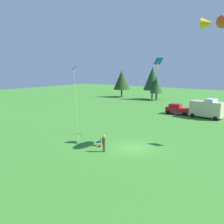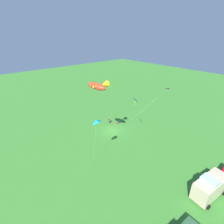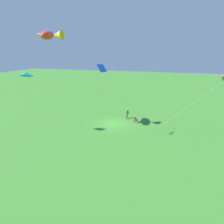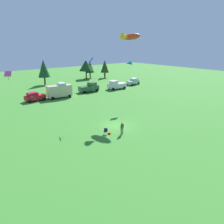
{
  "view_description": "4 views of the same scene",
  "coord_description": "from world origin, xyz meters",
  "px_view_note": "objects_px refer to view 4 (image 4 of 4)",
  "views": [
    {
      "loc": [
        14.36,
        -22.98,
        8.5
      ],
      "look_at": [
        -2.87,
        0.11,
        3.56
      ],
      "focal_mm": 42.0,
      "sensor_mm": 36.0,
      "label": 1
    },
    {
      "loc": [
        22.13,
        25.77,
        20.51
      ],
      "look_at": [
        -1.03,
        -1.22,
        3.97
      ],
      "focal_mm": 28.0,
      "sensor_mm": 36.0,
      "label": 2
    },
    {
      "loc": [
        -6.93,
        24.85,
        10.96
      ],
      "look_at": [
        -0.5,
        2.53,
        2.93
      ],
      "focal_mm": 28.0,
      "sensor_mm": 36.0,
      "label": 3
    },
    {
      "loc": [
        -19.9,
        -23.45,
        11.85
      ],
      "look_at": [
        -1.21,
        -0.32,
        2.42
      ],
      "focal_mm": 35.0,
      "sensor_mm": 36.0,
      "label": 4
    }
  ],
  "objects_px": {
    "kite_diamond_blue": "(91,62)",
    "folding_chair": "(106,131)",
    "kite_large_fish": "(130,37)",
    "kite_delta_teal": "(131,62)",
    "backpack_on_grass": "(109,133)",
    "car_silver_compact": "(133,81)",
    "car_red_sedan": "(34,97)",
    "truck_white_pickup": "(116,85)",
    "truck_green_flatbed": "(89,88)",
    "van_camper_beige": "(59,91)",
    "kite_diamond_rainbow": "(11,77)",
    "person_kite_flyer": "(122,127)"
  },
  "relations": [
    {
      "from": "truck_white_pickup",
      "to": "kite_delta_teal",
      "type": "bearing_deg",
      "value": 66.86
    },
    {
      "from": "person_kite_flyer",
      "to": "car_red_sedan",
      "type": "bearing_deg",
      "value": -158.87
    },
    {
      "from": "car_red_sedan",
      "to": "kite_delta_teal",
      "type": "xyz_separation_m",
      "value": [
        13.44,
        -15.17,
        7.46
      ]
    },
    {
      "from": "backpack_on_grass",
      "to": "kite_diamond_rainbow",
      "type": "relative_size",
      "value": 0.04
    },
    {
      "from": "truck_green_flatbed",
      "to": "kite_diamond_blue",
      "type": "relative_size",
      "value": 0.53
    },
    {
      "from": "truck_white_pickup",
      "to": "backpack_on_grass",
      "type": "bearing_deg",
      "value": 55.67
    },
    {
      "from": "folding_chair",
      "to": "car_red_sedan",
      "type": "bearing_deg",
      "value": -130.81
    },
    {
      "from": "backpack_on_grass",
      "to": "car_silver_compact",
      "type": "xyz_separation_m",
      "value": [
        28.42,
        24.53,
        0.84
      ]
    },
    {
      "from": "person_kite_flyer",
      "to": "folding_chair",
      "type": "height_order",
      "value": "person_kite_flyer"
    },
    {
      "from": "folding_chair",
      "to": "car_red_sedan",
      "type": "relative_size",
      "value": 0.19
    },
    {
      "from": "truck_green_flatbed",
      "to": "truck_white_pickup",
      "type": "relative_size",
      "value": 0.98
    },
    {
      "from": "truck_white_pickup",
      "to": "kite_diamond_blue",
      "type": "height_order",
      "value": "kite_diamond_blue"
    },
    {
      "from": "kite_large_fish",
      "to": "kite_delta_teal",
      "type": "relative_size",
      "value": 1.53
    },
    {
      "from": "kite_large_fish",
      "to": "kite_delta_teal",
      "type": "height_order",
      "value": "kite_large_fish"
    },
    {
      "from": "folding_chair",
      "to": "car_silver_compact",
      "type": "relative_size",
      "value": 0.19
    },
    {
      "from": "truck_green_flatbed",
      "to": "kite_diamond_blue",
      "type": "xyz_separation_m",
      "value": [
        -10.25,
        -16.6,
        7.87
      ]
    },
    {
      "from": "backpack_on_grass",
      "to": "car_silver_compact",
      "type": "relative_size",
      "value": 0.07
    },
    {
      "from": "car_red_sedan",
      "to": "kite_diamond_rainbow",
      "type": "height_order",
      "value": "kite_diamond_rainbow"
    },
    {
      "from": "truck_white_pickup",
      "to": "folding_chair",
      "type": "bearing_deg",
      "value": 54.75
    },
    {
      "from": "backpack_on_grass",
      "to": "car_silver_compact",
      "type": "bearing_deg",
      "value": 40.8
    },
    {
      "from": "kite_diamond_blue",
      "to": "folding_chair",
      "type": "bearing_deg",
      "value": -111.31
    },
    {
      "from": "kite_large_fish",
      "to": "backpack_on_grass",
      "type": "bearing_deg",
      "value": -145.55
    },
    {
      "from": "car_red_sedan",
      "to": "truck_white_pickup",
      "type": "xyz_separation_m",
      "value": [
        21.64,
        -1.29,
        0.15
      ]
    },
    {
      "from": "van_camper_beige",
      "to": "kite_delta_teal",
      "type": "relative_size",
      "value": 0.64
    },
    {
      "from": "truck_green_flatbed",
      "to": "car_silver_compact",
      "type": "xyz_separation_m",
      "value": [
        15.64,
        0.17,
        -0.15
      ]
    },
    {
      "from": "person_kite_flyer",
      "to": "kite_diamond_blue",
      "type": "height_order",
      "value": "kite_diamond_blue"
    },
    {
      "from": "person_kite_flyer",
      "to": "kite_diamond_rainbow",
      "type": "distance_m",
      "value": 15.17
    },
    {
      "from": "kite_large_fish",
      "to": "kite_diamond_rainbow",
      "type": "distance_m",
      "value": 20.27
    },
    {
      "from": "van_camper_beige",
      "to": "kite_large_fish",
      "type": "relative_size",
      "value": 0.42
    },
    {
      "from": "van_camper_beige",
      "to": "car_silver_compact",
      "type": "xyz_separation_m",
      "value": [
        24.28,
        1.15,
        -0.69
      ]
    },
    {
      "from": "backpack_on_grass",
      "to": "car_silver_compact",
      "type": "distance_m",
      "value": 37.56
    },
    {
      "from": "kite_large_fish",
      "to": "kite_diamond_rainbow",
      "type": "bearing_deg",
      "value": -178.85
    },
    {
      "from": "truck_white_pickup",
      "to": "car_silver_compact",
      "type": "relative_size",
      "value": 1.18
    },
    {
      "from": "person_kite_flyer",
      "to": "truck_white_pickup",
      "type": "bearing_deg",
      "value": 156.39
    },
    {
      "from": "van_camper_beige",
      "to": "kite_large_fish",
      "type": "distance_m",
      "value": 20.89
    },
    {
      "from": "truck_white_pickup",
      "to": "kite_large_fish",
      "type": "height_order",
      "value": "kite_large_fish"
    },
    {
      "from": "person_kite_flyer",
      "to": "van_camper_beige",
      "type": "distance_m",
      "value": 24.59
    },
    {
      "from": "person_kite_flyer",
      "to": "kite_delta_teal",
      "type": "distance_m",
      "value": 16.34
    },
    {
      "from": "car_silver_compact",
      "to": "kite_diamond_rainbow",
      "type": "bearing_deg",
      "value": -162.96
    },
    {
      "from": "truck_green_flatbed",
      "to": "car_red_sedan",
      "type": "bearing_deg",
      "value": -174.97
    },
    {
      "from": "person_kite_flyer",
      "to": "truck_green_flatbed",
      "type": "distance_m",
      "value": 27.86
    },
    {
      "from": "car_red_sedan",
      "to": "kite_diamond_blue",
      "type": "relative_size",
      "value": 0.44
    },
    {
      "from": "van_camper_beige",
      "to": "kite_delta_teal",
      "type": "bearing_deg",
      "value": -54.44
    },
    {
      "from": "kite_large_fish",
      "to": "kite_diamond_blue",
      "type": "xyz_separation_m",
      "value": [
        -7.19,
        1.1,
        -3.9
      ]
    },
    {
      "from": "backpack_on_grass",
      "to": "kite_delta_teal",
      "type": "height_order",
      "value": "kite_delta_teal"
    },
    {
      "from": "car_red_sedan",
      "to": "kite_delta_teal",
      "type": "height_order",
      "value": "kite_delta_teal"
    },
    {
      "from": "backpack_on_grass",
      "to": "car_silver_compact",
      "type": "height_order",
      "value": "car_silver_compact"
    },
    {
      "from": "car_silver_compact",
      "to": "van_camper_beige",
      "type": "bearing_deg",
      "value": 174.31
    },
    {
      "from": "car_red_sedan",
      "to": "truck_green_flatbed",
      "type": "height_order",
      "value": "truck_green_flatbed"
    },
    {
      "from": "car_red_sedan",
      "to": "van_camper_beige",
      "type": "bearing_deg",
      "value": 171.02
    }
  ]
}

